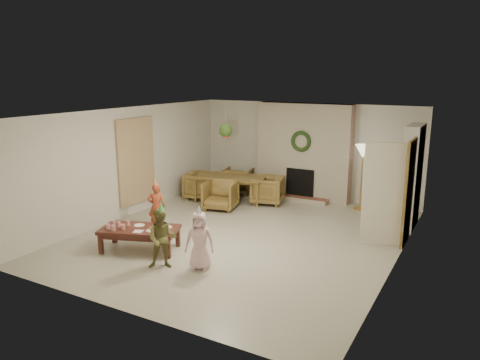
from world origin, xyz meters
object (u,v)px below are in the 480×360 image
Objects in this scene: dining_chair_near at (220,195)px; dining_chair_left at (201,186)px; dining_table at (230,189)px; child_red at (156,207)px; dining_chair_far at (238,181)px; dining_chair_right at (267,190)px; child_plaid at (162,239)px; child_pink at (200,241)px; coffee_table_top at (140,230)px.

dining_chair_near is 1.00× the size of dining_chair_left.
dining_chair_near is (0.19, -0.77, 0.03)m from dining_table.
dining_chair_near is at bearing -140.60° from child_red.
dining_chair_left is at bearing 135.00° from dining_chair_near.
dining_chair_right is (1.15, -0.54, 0.00)m from dining_chair_far.
child_plaid is at bearing -88.52° from dining_table.
child_pink is at bearing -80.11° from dining_table.
child_plaid is (1.89, -4.01, 0.17)m from dining_chair_left.
dining_chair_right is at bearing -90.00° from dining_chair_left.
child_red is (-0.05, -3.45, 0.14)m from dining_chair_far.
child_pink reaches higher than dining_chair_near.
child_plaid reaches higher than coffee_table_top.
dining_chair_right reaches higher than dining_table.
dining_chair_left reaches higher than dining_table.
dining_chair_near reaches higher than coffee_table_top.
child_red is 0.99× the size of child_pink.
child_pink is (1.51, -3.15, 0.15)m from dining_chair_near.
child_pink is (0.58, 0.27, -0.02)m from child_plaid.
child_pink reaches higher than coffee_table_top.
coffee_table_top is 1.46m from child_pink.
dining_table is 0.80m from dining_chair_left.
child_red is at bearing 122.72° from child_pink.
coffee_table_top is 1.20m from child_red.
child_red is (-0.48, 1.09, 0.09)m from coffee_table_top.
child_pink reaches higher than dining_chair_right.
dining_table is at bearing 90.00° from dining_chair_far.
dining_chair_far is at bearing 90.00° from dining_chair_near.
coffee_table_top is (0.07, -3.00, 0.05)m from dining_chair_near.
dining_table is at bearing 74.35° from coffee_table_top.
dining_chair_far is 5.06m from child_pink.
child_red is (-1.20, -2.91, 0.14)m from dining_chair_right.
child_plaid is 1.04× the size of child_pink.
dining_table is 0.80m from dining_chair_far.
dining_table is 2.70m from child_red.
dining_table is at bearing -90.00° from dining_chair_left.
dining_table is at bearing 88.91° from child_pink.
dining_chair_far is 1.12m from dining_chair_left.
dining_chair_far is 5.14m from child_plaid.
dining_table is at bearing -133.20° from child_red.
dining_chair_left and dining_chair_right have the same top height.
dining_chair_far is 1.00× the size of dining_chair_left.
child_pink reaches higher than child_red.
dining_chair_left is 0.78× the size of child_red.
coffee_table_top is (1.02, -3.59, 0.05)m from dining_chair_left.
child_plaid reaches higher than dining_chair_near.
dining_chair_near is 0.78× the size of child_red.
dining_chair_near is at bearing -90.00° from dining_table.
child_pink is (2.47, -3.74, 0.15)m from dining_chair_left.
dining_chair_left is 0.74× the size of child_plaid.
child_red is 2.30m from child_pink.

